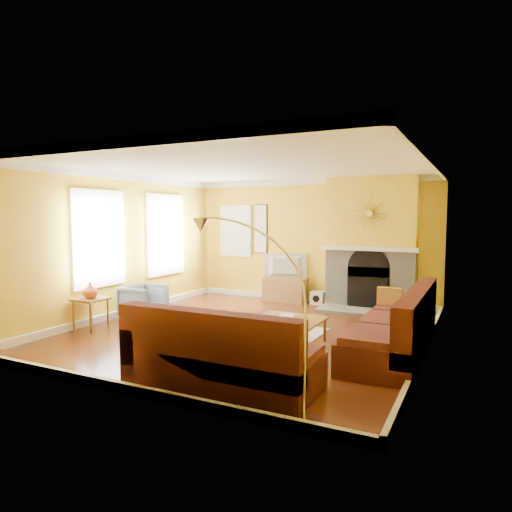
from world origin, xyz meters
The scene contains 27 objects.
floor centered at (0.00, 0.00, -0.01)m, with size 5.50×6.00×0.02m, color #602B14.
ceiling centered at (0.00, 0.00, 2.71)m, with size 5.50×6.00×0.02m, color white.
wall_back centered at (0.00, 3.01, 1.35)m, with size 5.50×0.02×2.70m, color gold.
wall_front centered at (0.00, -3.01, 1.35)m, with size 5.50×0.02×2.70m, color gold.
wall_left centered at (-2.76, 0.00, 1.35)m, with size 0.02×6.00×2.70m, color gold.
wall_right centered at (2.76, 0.00, 1.35)m, with size 0.02×6.00×2.70m, color gold.
baseboard centered at (0.00, 0.00, 0.06)m, with size 5.50×6.00×0.12m, color white, non-canonical shape.
crown_molding centered at (0.00, 0.00, 2.64)m, with size 5.50×6.00×0.12m, color white, non-canonical shape.
window_left_near centered at (-2.72, 1.30, 1.50)m, with size 0.06×1.22×1.72m, color white.
window_left_far centered at (-2.72, -0.60, 1.50)m, with size 0.06×1.22×1.72m, color white.
window_back centered at (-1.90, 2.96, 1.55)m, with size 0.82×0.06×1.22m, color white.
wall_art centered at (-1.25, 2.97, 1.60)m, with size 0.34×0.04×1.14m, color white.
fireplace centered at (1.35, 2.80, 1.35)m, with size 1.80×0.40×2.70m, color gray, non-canonical shape.
mantel centered at (1.35, 2.56, 1.25)m, with size 1.92×0.22×0.08m, color white.
hearth centered at (1.35, 2.25, 0.03)m, with size 1.80×0.70×0.06m, color gray.
sunburst centered at (1.35, 2.57, 1.95)m, with size 0.70×0.04×0.70m, color olive, non-canonical shape.
rug centered at (-0.05, -0.19, 0.01)m, with size 2.40×1.80×0.02m, color beige.
sectional_sofa centered at (1.22, -0.72, 0.45)m, with size 3.05×3.96×0.90m, color #471916, non-canonical shape.
coffee_table centered at (0.85, -0.49, 0.20)m, with size 0.99×0.99×0.39m, color white, non-canonical shape.
media_console centered at (-0.51, 2.70, 0.26)m, with size 0.95×0.43×0.52m, color olive.
tv centered at (-0.51, 2.70, 0.79)m, with size 0.94×0.12×0.54m, color black.
subwoofer centered at (0.25, 2.74, 0.14)m, with size 0.28×0.28×0.28m, color white.
armchair centered at (-2.21, -0.03, 0.32)m, with size 0.68×0.70×0.63m, color slate.
side_table centered at (-2.46, -1.07, 0.26)m, with size 0.48×0.48×0.53m, color olive, non-canonical shape.
vase centered at (-2.46, -1.07, 0.66)m, with size 0.25×0.25×0.27m, color #D8591E.
book centered at (0.70, -0.39, 0.41)m, with size 0.22×0.30×0.03m, color white.
arc_lamp centered at (1.48, -2.80, 0.94)m, with size 1.21×0.36×1.87m, color silver, non-canonical shape.
Camera 1 is at (3.38, -6.59, 1.90)m, focal length 32.00 mm.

